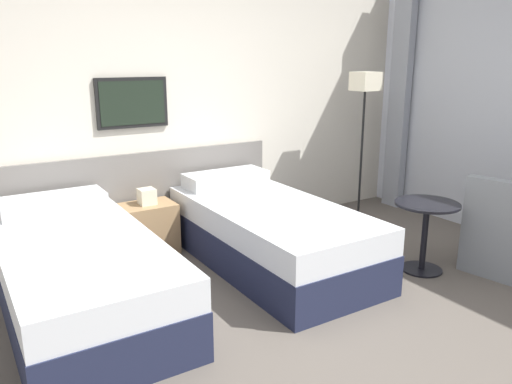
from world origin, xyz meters
TOP-DOWN VIEW (x-y plane):
  - ground_plane at (0.00, 0.00)m, footprint 16.00×16.00m
  - wall_headboard at (-0.03, 2.25)m, footprint 10.00×0.10m
  - bed_near_door at (-1.35, 1.19)m, footprint 0.98×2.03m
  - bed_near_window at (0.21, 1.19)m, footprint 0.98×2.03m
  - nightstand at (-0.57, 1.97)m, footprint 0.47×0.35m
  - floor_lamp at (1.69, 1.66)m, footprint 0.24×0.24m
  - side_table at (1.21, 0.39)m, footprint 0.52×0.52m

SIDE VIEW (x-z plane):
  - ground_plane at x=0.00m, z-range 0.00..0.00m
  - nightstand at x=-0.57m, z-range -0.06..0.54m
  - bed_near_door at x=-1.35m, z-range -0.06..0.60m
  - bed_near_window at x=0.21m, z-range -0.06..0.60m
  - side_table at x=1.21m, z-range 0.12..0.71m
  - wall_headboard at x=-0.03m, z-range -0.05..2.65m
  - floor_lamp at x=1.69m, z-range 0.52..2.10m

